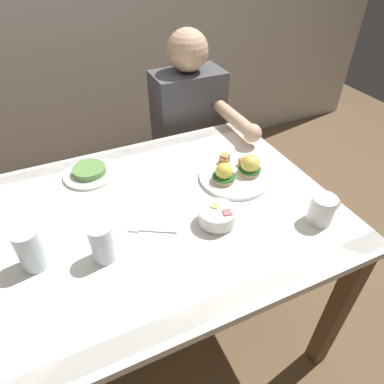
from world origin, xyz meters
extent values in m
plane|color=brown|center=(0.00, 0.00, 0.00)|extent=(6.00, 6.00, 0.00)
cube|color=white|center=(0.00, 0.00, 0.73)|extent=(1.20, 0.90, 0.03)
cube|color=#4C6BB7|center=(0.00, -0.40, 0.74)|extent=(1.20, 0.06, 0.00)
cube|color=#4C6BB7|center=(0.00, 0.40, 0.74)|extent=(1.20, 0.06, 0.00)
cube|color=brown|center=(0.55, -0.40, 0.36)|extent=(0.06, 0.06, 0.71)
cube|color=brown|center=(-0.55, 0.40, 0.36)|extent=(0.06, 0.06, 0.71)
cube|color=brown|center=(0.55, 0.40, 0.36)|extent=(0.06, 0.06, 0.71)
cylinder|color=white|center=(0.34, 0.05, 0.75)|extent=(0.27, 0.27, 0.01)
cylinder|color=tan|center=(0.28, 0.04, 0.76)|extent=(0.08, 0.08, 0.02)
cylinder|color=#236028|center=(0.28, 0.04, 0.78)|extent=(0.08, 0.08, 0.01)
sphere|color=yellow|center=(0.28, 0.04, 0.80)|extent=(0.06, 0.06, 0.06)
cylinder|color=tan|center=(0.39, 0.04, 0.76)|extent=(0.08, 0.08, 0.02)
cylinder|color=#236028|center=(0.39, 0.04, 0.78)|extent=(0.08, 0.08, 0.01)
sphere|color=#F7DB56|center=(0.39, 0.04, 0.80)|extent=(0.07, 0.07, 0.07)
cube|color=#B77A42|center=(0.35, 0.15, 0.77)|extent=(0.03, 0.03, 0.03)
cube|color=tan|center=(0.34, 0.15, 0.77)|extent=(0.04, 0.04, 0.04)
cube|color=#B77A42|center=(0.40, 0.10, 0.77)|extent=(0.03, 0.03, 0.03)
cube|color=#B77A42|center=(0.33, 0.14, 0.77)|extent=(0.03, 0.03, 0.03)
cube|color=#AD7038|center=(0.33, 0.13, 0.77)|extent=(0.03, 0.03, 0.03)
cylinder|color=white|center=(0.16, -0.13, 0.74)|extent=(0.10, 0.10, 0.01)
cylinder|color=white|center=(0.16, -0.13, 0.77)|extent=(0.12, 0.12, 0.04)
cube|color=#F4A85B|center=(0.16, -0.14, 0.77)|extent=(0.02, 0.02, 0.02)
cube|color=#B7E093|center=(0.15, -0.12, 0.78)|extent=(0.02, 0.02, 0.02)
cube|color=#EA6B70|center=(0.16, -0.16, 0.78)|extent=(0.03, 0.03, 0.03)
cube|color=#EA6B70|center=(0.18, -0.16, 0.79)|extent=(0.03, 0.03, 0.03)
cube|color=#F4DB66|center=(0.19, -0.13, 0.77)|extent=(0.02, 0.02, 0.02)
cube|color=#B7E093|center=(0.15, -0.13, 0.78)|extent=(0.03, 0.03, 0.02)
cube|color=#F4DB66|center=(0.16, -0.11, 0.79)|extent=(0.03, 0.03, 0.02)
cube|color=#EA6B70|center=(0.17, -0.14, 0.77)|extent=(0.04, 0.04, 0.03)
cylinder|color=white|center=(0.47, -0.26, 0.79)|extent=(0.08, 0.08, 0.09)
cylinder|color=black|center=(0.47, -0.26, 0.83)|extent=(0.07, 0.07, 0.01)
torus|color=white|center=(0.51, -0.26, 0.79)|extent=(0.06, 0.02, 0.06)
cube|color=silver|center=(-0.02, -0.09, 0.74)|extent=(0.11, 0.07, 0.00)
cube|color=silver|center=(-0.09, -0.05, 0.74)|extent=(0.04, 0.04, 0.00)
cylinder|color=silver|center=(-0.20, -0.12, 0.80)|extent=(0.07, 0.07, 0.12)
cylinder|color=silver|center=(-0.20, -0.12, 0.79)|extent=(0.06, 0.06, 0.10)
cylinder|color=silver|center=(-0.38, -0.07, 0.81)|extent=(0.07, 0.07, 0.13)
cylinder|color=silver|center=(-0.38, -0.07, 0.78)|extent=(0.07, 0.07, 0.09)
cylinder|color=white|center=(-0.16, 0.30, 0.75)|extent=(0.20, 0.20, 0.01)
cylinder|color=#66934C|center=(-0.16, 0.30, 0.76)|extent=(0.12, 0.12, 0.02)
cylinder|color=#33333D|center=(0.31, 0.53, 0.23)|extent=(0.11, 0.11, 0.45)
cylinder|color=#33333D|center=(0.49, 0.53, 0.23)|extent=(0.11, 0.11, 0.45)
cube|color=#4C4C51|center=(0.40, 0.63, 0.70)|extent=(0.34, 0.20, 0.50)
sphere|color=#DBAD89|center=(0.40, 0.63, 1.04)|extent=(0.19, 0.19, 0.19)
cylinder|color=#DBAD89|center=(0.52, 0.38, 0.80)|extent=(0.06, 0.30, 0.06)
sphere|color=#DBAD89|center=(0.52, 0.23, 0.80)|extent=(0.08, 0.08, 0.08)
camera|label=1|loc=(-0.23, -0.81, 1.50)|focal=31.38mm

